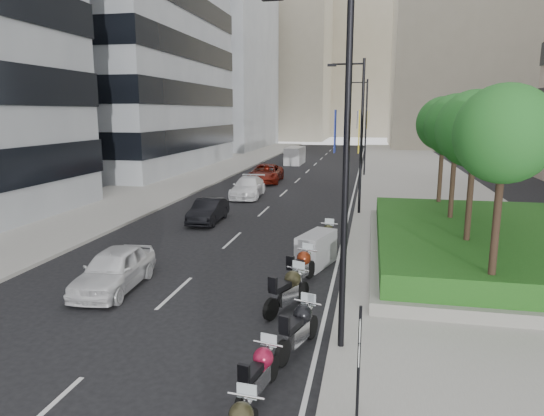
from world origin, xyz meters
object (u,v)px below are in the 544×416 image
(lamp_post_2, at_px, (364,122))
(motorcycle_5, at_px, (316,250))
(motorcycle_3, at_px, (288,290))
(car_c, at_px, (248,187))
(car_d, at_px, (266,173))
(motorcycle_2, at_px, (299,328))
(car_b, at_px, (208,211))
(delivery_van, at_px, (295,156))
(motorcycle_6, at_px, (327,237))
(lamp_post_1, at_px, (359,129))
(car_a, at_px, (114,269))
(lamp_post_0, at_px, (340,154))
(motorcycle_4, at_px, (301,268))
(motorcycle_1, at_px, (259,373))
(parking_sign, at_px, (359,358))

(lamp_post_2, distance_m, motorcycle_5, 28.53)
(motorcycle_3, distance_m, car_c, 20.43)
(car_d, bearing_deg, car_c, -90.49)
(motorcycle_2, height_order, car_b, car_b)
(lamp_post_2, xyz_separation_m, delivery_van, (-8.04, 9.51, -4.14))
(car_c, bearing_deg, motorcycle_5, -69.33)
(motorcycle_3, xyz_separation_m, car_d, (-6.59, 27.06, 0.14))
(car_b, bearing_deg, motorcycle_6, -33.63)
(lamp_post_2, xyz_separation_m, motorcycle_5, (-1.25, -28.17, -4.39))
(lamp_post_1, height_order, car_d, lamp_post_1)
(car_c, bearing_deg, car_a, -93.04)
(lamp_post_0, relative_size, lamp_post_2, 1.00)
(lamp_post_1, height_order, motorcycle_2, lamp_post_1)
(motorcycle_5, relative_size, motorcycle_6, 1.04)
(motorcycle_3, xyz_separation_m, car_a, (-6.19, 0.58, 0.08))
(motorcycle_4, height_order, motorcycle_6, motorcycle_4)
(lamp_post_2, xyz_separation_m, motorcycle_3, (-1.62, -32.67, -4.42))
(lamp_post_0, xyz_separation_m, lamp_post_1, (0.00, 17.00, 0.00))
(motorcycle_2, bearing_deg, motorcycle_6, 18.12)
(car_a, xyz_separation_m, car_b, (-0.21, 10.55, -0.06))
(motorcycle_1, xyz_separation_m, car_c, (-6.44, 24.22, 0.16))
(car_a, bearing_deg, motorcycle_3, -9.13)
(motorcycle_6, distance_m, car_d, 21.51)
(motorcycle_6, xyz_separation_m, car_d, (-7.17, 20.28, 0.17))
(lamp_post_1, distance_m, car_b, 9.81)
(motorcycle_4, relative_size, car_b, 0.57)
(car_b, distance_m, delivery_van, 31.05)
(motorcycle_1, bearing_deg, motorcycle_6, 9.69)
(parking_sign, height_order, car_d, parking_sign)
(lamp_post_0, height_order, lamp_post_1, same)
(parking_sign, xyz_separation_m, motorcycle_4, (-2.21, 7.62, -0.83))
(parking_sign, xyz_separation_m, car_b, (-8.68, 16.46, -0.80))
(motorcycle_6, xyz_separation_m, car_b, (-6.99, 4.35, 0.05))
(lamp_post_1, relative_size, motorcycle_5, 3.78)
(parking_sign, relative_size, motorcycle_3, 1.10)
(motorcycle_3, bearing_deg, motorcycle_5, 18.92)
(car_b, height_order, delivery_van, delivery_van)
(parking_sign, distance_m, motorcycle_1, 2.35)
(parking_sign, distance_m, car_d, 33.59)
(lamp_post_0, relative_size, car_b, 2.26)
(motorcycle_1, bearing_deg, car_b, 34.19)
(motorcycle_6, bearing_deg, motorcycle_3, -179.85)
(lamp_post_1, height_order, motorcycle_4, lamp_post_1)
(lamp_post_2, xyz_separation_m, car_b, (-8.02, -21.54, -4.41))
(motorcycle_3, bearing_deg, lamp_post_0, -121.62)
(parking_sign, bearing_deg, motorcycle_3, 113.11)
(motorcycle_1, xyz_separation_m, motorcycle_5, (0.19, 9.27, 0.11))
(lamp_post_2, xyz_separation_m, motorcycle_2, (-0.92, -35.19, -4.45))
(car_c, bearing_deg, motorcycle_6, -64.87)
(parking_sign, distance_m, motorcycle_5, 10.05)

